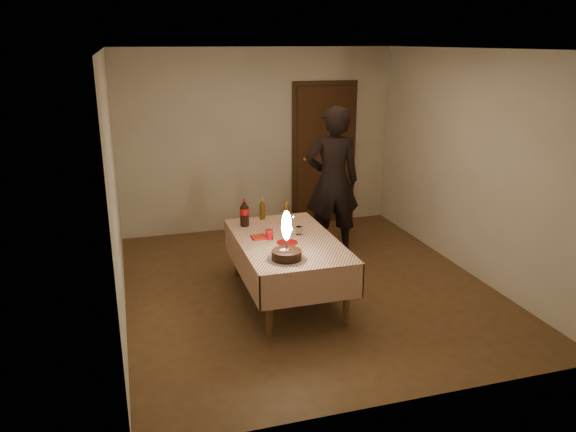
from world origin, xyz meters
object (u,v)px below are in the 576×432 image
Objects in this scene: amber_bottle_left at (262,209)px; amber_bottle_right at (287,212)px; red_plate at (287,243)px; clear_cup at (299,231)px; photographer at (333,181)px; birthday_cake at (287,248)px; cola_bottle at (244,213)px; dining_table at (287,247)px; red_cup at (269,234)px.

amber_bottle_left is 0.31m from amber_bottle_right.
amber_bottle_right is at bearing -37.78° from amber_bottle_left.
red_plate is 0.88m from amber_bottle_left.
clear_cup is 0.35× the size of amber_bottle_left.
amber_bottle_left is 0.13× the size of photographer.
red_plate is at bearing -106.20° from amber_bottle_right.
birthday_cake is at bearing -117.02° from clear_cup.
cola_bottle is at bearing 98.35° from birthday_cake.
clear_cup is 0.70m from amber_bottle_left.
dining_table is at bearing -106.85° from amber_bottle_right.
photographer is (1.28, 0.59, 0.13)m from cola_bottle.
red_cup is 0.05× the size of photographer.
cola_bottle is 0.16× the size of photographer.
photographer is (0.98, 1.27, 0.28)m from red_plate.
dining_table is 0.61m from birthday_cake.
amber_bottle_left is at bearing 36.90° from cola_bottle.
birthday_cake reaches higher than amber_bottle_right.
clear_cup is at bearing 6.91° from red_cup.
cola_bottle is (-0.33, 0.56, 0.25)m from dining_table.
photographer is at bearing 53.39° from clear_cup.
clear_cup is (0.34, 0.04, -0.01)m from red_cup.
dining_table is 0.89× the size of photographer.
amber_bottle_left is (0.25, 0.19, -0.03)m from cola_bottle.
red_cup is at bearing -173.09° from clear_cup.
dining_table is 6.75× the size of amber_bottle_right.
red_cup is at bearing -135.75° from photographer.
dining_table is 0.23m from red_cup.
amber_bottle_right reaches higher than red_cup.
photographer reaches higher than birthday_cake.
dining_table is 0.15m from red_plate.
clear_cup is at bearing -126.61° from photographer.
amber_bottle_left is (0.10, 0.69, 0.07)m from red_cup.
red_cup is 1.59m from photographer.
clear_cup is (0.33, 0.65, -0.07)m from birthday_cake.
red_cup is (-0.17, 0.06, 0.14)m from dining_table.
red_cup is 0.70m from amber_bottle_left.
cola_bottle reaches higher than amber_bottle_right.
amber_bottle_right is (0.00, 0.46, 0.07)m from clear_cup.
cola_bottle is at bearing 107.29° from red_cup.
amber_bottle_right is (0.25, -0.19, 0.00)m from amber_bottle_left.
birthday_cake is at bearing -106.58° from dining_table.
clear_cup is 0.47m from amber_bottle_right.
red_plate is (0.14, 0.44, -0.11)m from birthday_cake.
cola_bottle is (-0.16, 1.12, 0.04)m from birthday_cake.
birthday_cake is 2.22× the size of red_plate.
red_cup reaches higher than clear_cup.
photographer reaches higher than dining_table.
photographer reaches higher than red_cup.
amber_bottle_right is at bearing 55.72° from red_cup.
dining_table is 3.53× the size of birthday_cake.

